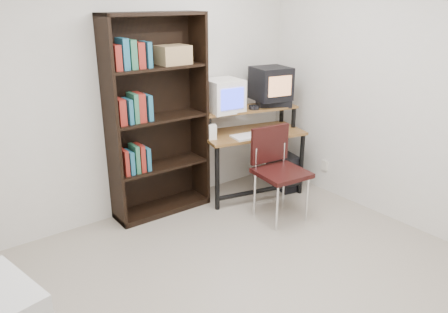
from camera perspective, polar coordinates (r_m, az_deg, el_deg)
floor at (r=3.38m, az=5.02°, el=-19.34°), size 4.00×4.00×0.01m
back_wall at (r=4.37m, az=-12.46°, el=8.62°), size 4.00×0.01×2.60m
right_wall at (r=4.32m, az=25.84°, el=6.96°), size 0.01×4.00×2.60m
computer_desk at (r=4.87m, az=3.53°, el=2.66°), size 1.21×0.80×0.98m
crt_monitor at (r=4.71m, az=-0.09°, el=7.96°), size 0.40×0.41×0.35m
vcr at (r=5.01m, az=6.48°, el=6.99°), size 0.44×0.40×0.08m
crt_tv at (r=4.96m, az=6.14°, el=9.47°), size 0.45×0.44×0.36m
cd_spindle at (r=4.81m, az=3.94°, el=6.34°), size 0.16×0.16×0.05m
keyboard at (r=4.68m, az=3.86°, el=2.68°), size 0.50×0.28×0.03m
mousepad at (r=4.92m, az=7.21°, el=3.26°), size 0.28×0.26×0.01m
mouse at (r=4.92m, az=7.37°, el=3.50°), size 0.11×0.09×0.03m
desk_speaker at (r=4.56m, az=-1.54°, el=3.14°), size 0.10×0.10×0.17m
pc_tower at (r=5.21m, az=7.67°, el=-1.76°), size 0.29×0.48×0.42m
school_chair at (r=4.39m, az=6.94°, el=-0.86°), size 0.51×0.51×0.93m
bookshelf at (r=4.40m, az=-8.90°, el=5.21°), size 1.01×0.35×2.01m
wall_outlet at (r=5.19m, az=12.96°, el=-1.13°), size 0.02×0.08×0.12m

